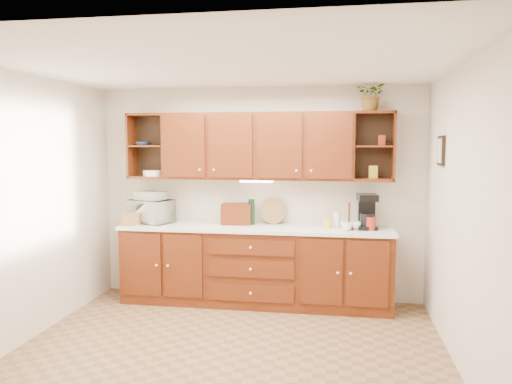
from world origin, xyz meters
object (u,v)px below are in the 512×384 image
(microwave, at_px, (151,211))
(potted_plant, at_px, (372,95))
(bread_box, at_px, (237,214))
(coffee_maker, at_px, (367,212))

(microwave, distance_m, potted_plant, 3.00)
(microwave, bearing_deg, bread_box, 23.66)
(microwave, bearing_deg, coffee_maker, 20.75)
(microwave, height_order, potted_plant, potted_plant)
(coffee_maker, bearing_deg, bread_box, 172.24)
(bread_box, relative_size, potted_plant, 0.98)
(bread_box, bearing_deg, coffee_maker, -6.39)
(microwave, xyz_separation_m, bread_box, (1.08, 0.05, -0.02))
(coffee_maker, relative_size, potted_plant, 1.10)
(microwave, relative_size, bread_box, 1.43)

